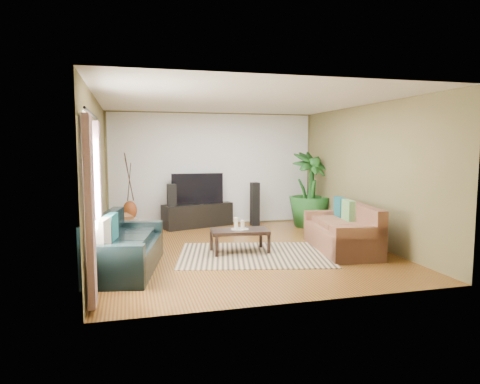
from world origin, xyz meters
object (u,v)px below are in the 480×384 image
object	(u,v)px
sofa_left	(127,243)
vase	(130,211)
potted_plant	(310,189)
side_table	(116,230)
speaker_right	(255,204)
speaker_left	(172,207)
television	(197,189)
sofa_right	(341,227)
pedestal	(130,225)
tv_stand	(198,215)
coffee_table	(240,241)

from	to	relation	value
sofa_left	vase	bearing A→B (deg)	10.50
potted_plant	side_table	size ratio (longest dim) A/B	3.05
sofa_left	speaker_right	size ratio (longest dim) A/B	1.90
sofa_left	speaker_left	distance (m)	3.18
sofa_left	television	xyz separation A→B (m)	(1.61, 3.31, 0.48)
sofa_right	side_table	bearing A→B (deg)	-102.00
sofa_right	pedestal	bearing A→B (deg)	-117.75
television	pedestal	xyz separation A→B (m)	(-1.55, -0.29, -0.74)
sofa_right	speaker_left	distance (m)	3.88
sofa_right	tv_stand	distance (m)	3.67
sofa_left	potted_plant	xyz separation A→B (m)	(4.20, 2.68, 0.46)
sofa_left	sofa_right	xyz separation A→B (m)	(3.78, 0.35, 0.00)
television	speaker_right	bearing A→B (deg)	-7.31
tv_stand	speaker_left	size ratio (longest dim) A/B	1.57
coffee_table	television	bearing A→B (deg)	103.17
side_table	sofa_right	bearing A→B (deg)	-19.83
coffee_table	speaker_left	bearing A→B (deg)	117.99
television	speaker_left	bearing A→B (deg)	-156.24
television	pedestal	distance (m)	1.74
tv_stand	potted_plant	world-z (taller)	potted_plant
potted_plant	speaker_right	bearing A→B (deg)	159.96
potted_plant	vase	xyz separation A→B (m)	(-4.14, 0.33, -0.40)
sofa_right	speaker_left	xyz separation A→B (m)	(-2.80, 2.68, 0.10)
sofa_left	potted_plant	distance (m)	5.00
speaker_left	pedestal	bearing A→B (deg)	176.99
speaker_left	television	bearing A→B (deg)	19.87
speaker_left	sofa_left	bearing A→B (deg)	-111.87
television	vase	size ratio (longest dim) A/B	2.83
tv_stand	television	world-z (taller)	television
vase	television	bearing A→B (deg)	10.64
side_table	television	bearing A→B (deg)	39.94
sofa_right	tv_stand	world-z (taller)	sofa_right
sofa_right	speaker_left	bearing A→B (deg)	-125.88
tv_stand	television	xyz separation A→B (m)	(0.00, 0.00, 0.63)
speaker_left	tv_stand	bearing A→B (deg)	19.87
sofa_left	television	size ratio (longest dim) A/B	1.62
speaker_left	side_table	bearing A→B (deg)	-137.53
tv_stand	sofa_right	bearing A→B (deg)	-70.65
side_table	vase	bearing A→B (deg)	77.94
sofa_right	pedestal	xyz separation A→B (m)	(-3.72, 2.66, -0.26)
vase	sofa_right	bearing A→B (deg)	-35.58
tv_stand	side_table	world-z (taller)	side_table
coffee_table	speaker_left	xyz separation A→B (m)	(-0.97, 2.39, 0.32)
speaker_left	speaker_right	xyz separation A→B (m)	(1.99, 0.10, -0.01)
tv_stand	television	size ratio (longest dim) A/B	1.36
speaker_left	potted_plant	bearing A→B (deg)	-10.00
sofa_right	speaker_left	size ratio (longest dim) A/B	1.84
potted_plant	coffee_table	bearing A→B (deg)	-137.72
sofa_right	side_table	distance (m)	4.24
speaker_right	potted_plant	bearing A→B (deg)	-22.76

